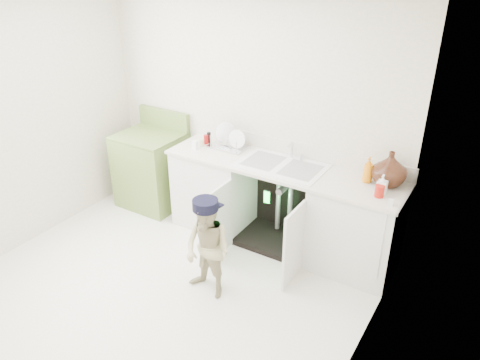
# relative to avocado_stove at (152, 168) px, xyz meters

# --- Properties ---
(ground) EXTENTS (3.50, 3.50, 0.00)m
(ground) POSITION_rel_avocado_stove_xyz_m (1.15, -1.18, -0.46)
(ground) COLOR silver
(ground) RESTS_ON ground
(room_shell) EXTENTS (6.00, 5.50, 1.26)m
(room_shell) POSITION_rel_avocado_stove_xyz_m (1.15, -1.18, 0.79)
(room_shell) COLOR #EEE2CC
(room_shell) RESTS_ON ground
(counter_run) EXTENTS (2.44, 1.02, 1.22)m
(counter_run) POSITION_rel_avocado_stove_xyz_m (1.73, 0.03, 0.02)
(counter_run) COLOR white
(counter_run) RESTS_ON ground
(avocado_stove) EXTENTS (0.71, 0.65, 1.11)m
(avocado_stove) POSITION_rel_avocado_stove_xyz_m (0.00, 0.00, 0.00)
(avocado_stove) COLOR olive
(avocado_stove) RESTS_ON ground
(repair_worker) EXTENTS (0.50, 0.92, 0.95)m
(repair_worker) POSITION_rel_avocado_stove_xyz_m (1.53, -1.03, 0.02)
(repair_worker) COLOR tan
(repair_worker) RESTS_ON ground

